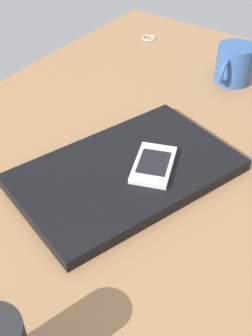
{
  "coord_description": "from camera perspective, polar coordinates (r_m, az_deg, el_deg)",
  "views": [
    {
      "loc": [
        50.05,
        34.46,
        52.61
      ],
      "look_at": [
        3.44,
        1.7,
        5.0
      ],
      "focal_mm": 48.35,
      "sensor_mm": 36.0,
      "label": 1
    }
  ],
  "objects": [
    {
      "name": "coffee_mug",
      "position": [
        1.03,
        13.48,
        12.61
      ],
      "size": [
        11.04,
        7.93,
        8.25
      ],
      "color": "#2D518C",
      "rests_on": "desk_surface"
    },
    {
      "name": "cell_phone_on_laptop",
      "position": [
        0.74,
        3.49,
        0.45
      ],
      "size": [
        11.71,
        9.3,
        1.05
      ],
      "color": "silver",
      "rests_on": "laptop_closed"
    },
    {
      "name": "key_ring",
      "position": [
        1.23,
        2.88,
        16.04
      ],
      "size": [
        3.5,
        3.5,
        0.36
      ],
      "primitive_type": "torus",
      "color": "silver",
      "rests_on": "desk_surface"
    },
    {
      "name": "laptop_closed",
      "position": [
        0.75,
        0.0,
        -0.57
      ],
      "size": [
        41.06,
        32.27,
        2.07
      ],
      "primitive_type": "cube",
      "rotation": [
        0.0,
        0.0,
        -0.32
      ],
      "color": "black",
      "rests_on": "desk_surface"
    },
    {
      "name": "desk_surface",
      "position": [
        0.79,
        0.42,
        -0.18
      ],
      "size": [
        120.0,
        80.0,
        3.0
      ],
      "primitive_type": "cube",
      "color": "olive",
      "rests_on": "ground"
    }
  ]
}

